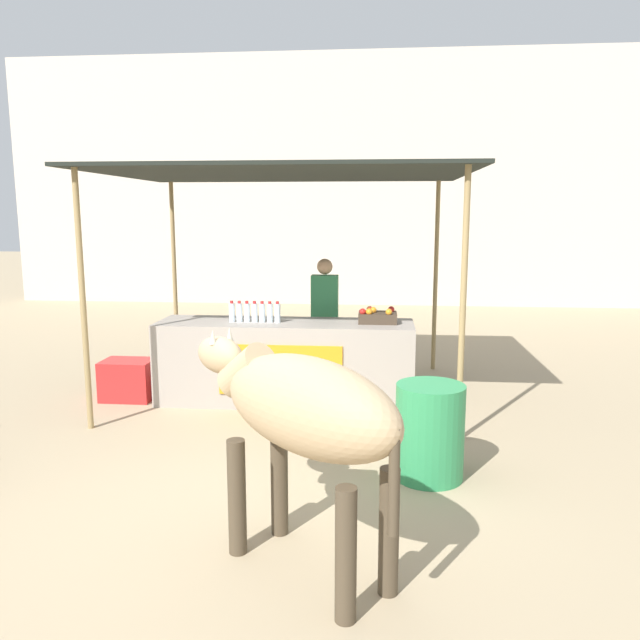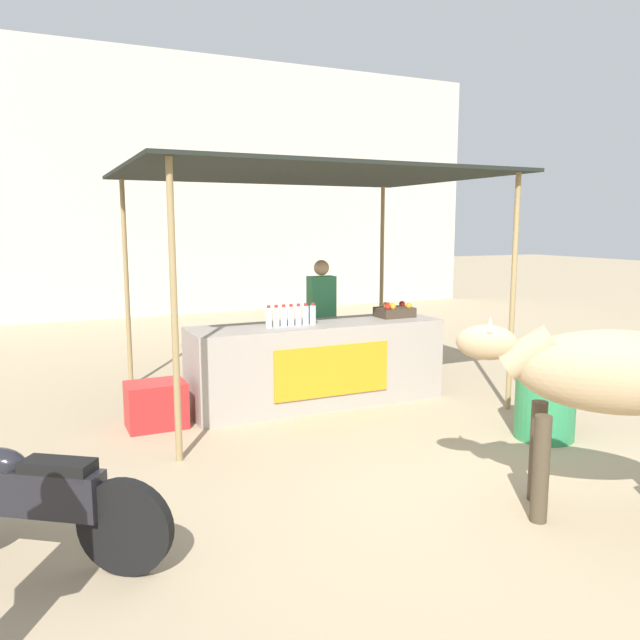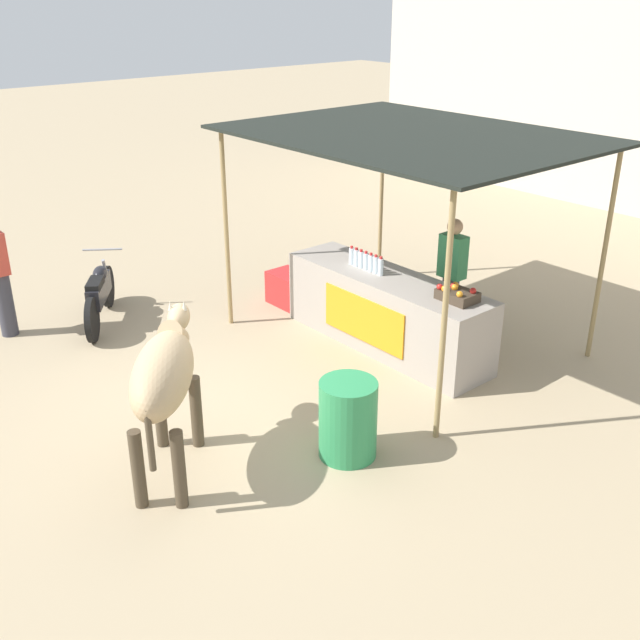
{
  "view_description": "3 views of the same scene",
  "coord_description": "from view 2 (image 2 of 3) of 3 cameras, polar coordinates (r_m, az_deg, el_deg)",
  "views": [
    {
      "loc": [
        1.07,
        -4.93,
        2.22
      ],
      "look_at": [
        0.49,
        1.35,
        1.14
      ],
      "focal_mm": 35.0,
      "sensor_mm": 36.0,
      "label": 1
    },
    {
      "loc": [
        -3.0,
        -4.31,
        2.09
      ],
      "look_at": [
        -0.31,
        1.46,
        1.12
      ],
      "focal_mm": 35.0,
      "sensor_mm": 36.0,
      "label": 2
    },
    {
      "loc": [
        6.15,
        -4.15,
        4.3
      ],
      "look_at": [
        0.32,
        0.81,
        0.87
      ],
      "focal_mm": 42.0,
      "sensor_mm": 36.0,
      "label": 3
    }
  ],
  "objects": [
    {
      "name": "water_bottle_row",
      "position": [
        7.06,
        -2.66,
        0.38
      ],
      "size": [
        0.61,
        0.07,
        0.25
      ],
      "color": "silver",
      "rests_on": "stall_counter"
    },
    {
      "name": "vendor_behind_counter",
      "position": [
        8.12,
        0.13,
        -0.13
      ],
      "size": [
        0.34,
        0.22,
        1.65
      ],
      "color": "#383842",
      "rests_on": "ground"
    },
    {
      "name": "fruit_crate",
      "position": [
        7.8,
        6.82,
        0.81
      ],
      "size": [
        0.44,
        0.32,
        0.18
      ],
      "color": "#3F3326",
      "rests_on": "stall_counter"
    },
    {
      "name": "motorcycle_parked",
      "position": [
        4.36,
        -24.96,
        -14.59
      ],
      "size": [
        1.51,
        1.11,
        0.9
      ],
      "color": "black",
      "rests_on": "ground"
    },
    {
      "name": "cow",
      "position": [
        4.82,
        24.84,
        -4.85
      ],
      "size": [
        1.62,
        1.46,
        1.44
      ],
      "color": "tan",
      "rests_on": "ground"
    },
    {
      "name": "ground_plane",
      "position": [
        5.66,
        9.38,
        -13.16
      ],
      "size": [
        60.0,
        60.0,
        0.0
      ],
      "primitive_type": "plane",
      "color": "tan"
    },
    {
      "name": "stall_awning",
      "position": [
        7.46,
        -1.24,
        12.5
      ],
      "size": [
        4.2,
        3.2,
        2.7
      ],
      "color": "black",
      "rests_on": "ground"
    },
    {
      "name": "cooler_box",
      "position": [
        6.77,
        -14.76,
        -7.51
      ],
      "size": [
        0.6,
        0.44,
        0.48
      ],
      "primitive_type": "cube",
      "color": "red",
      "rests_on": "ground"
    },
    {
      "name": "water_barrel",
      "position": [
        6.57,
        19.92,
        -6.72
      ],
      "size": [
        0.58,
        0.58,
        0.81
      ],
      "primitive_type": "cylinder",
      "color": "#2D8C51",
      "rests_on": "ground"
    },
    {
      "name": "stall_counter",
      "position": [
        7.35,
        -0.23,
        -4.0
      ],
      "size": [
        3.0,
        0.82,
        0.96
      ],
      "color": "#9E9389",
      "rests_on": "ground"
    },
    {
      "name": "building_wall_far",
      "position": [
        15.13,
        -13.8,
        11.76
      ],
      "size": [
        16.0,
        0.5,
        5.94
      ],
      "primitive_type": "cube",
      "color": "beige",
      "rests_on": "ground"
    }
  ]
}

